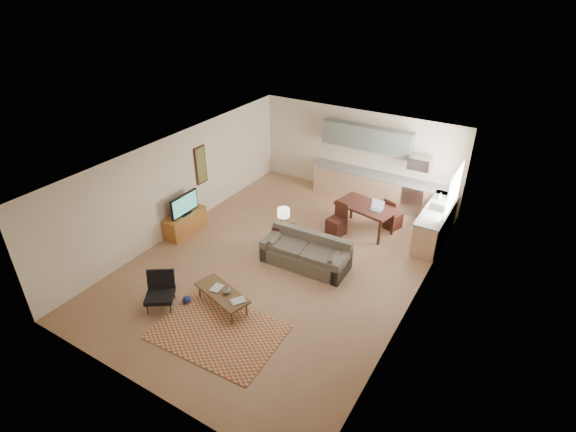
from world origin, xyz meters
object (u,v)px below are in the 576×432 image
Objects in this scene: sofa at (306,252)px; coffee_table at (222,299)px; armchair at (160,293)px; console_table at (284,236)px; dining_table at (365,218)px; tv_credenza at (185,223)px.

coffee_table is (-0.78, -2.27, -0.18)m from sofa.
coffee_table is 1.34m from armchair.
coffee_table is 2.11× the size of console_table.
sofa is at bearing 22.98° from armchair.
dining_table reaches higher than coffee_table.
sofa is 1.64× the size of coffee_table.
coffee_table is at bearing -34.37° from tv_credenza.
sofa is at bearing 5.79° from tv_credenza.
armchair is at bearing -124.62° from sofa.
console_table is (-0.10, 2.67, 0.12)m from coffee_table.
sofa is 2.40m from coffee_table.
coffee_table is 1.06× the size of tv_credenza.
sofa is 1.75× the size of tv_credenza.
tv_credenza is (-3.56, -0.36, -0.09)m from sofa.
sofa reaches higher than tv_credenza.
sofa is 2.33m from dining_table.
armchair is at bearing -126.38° from console_table.
tv_credenza reaches higher than coffee_table.
console_table is at bearing 15.94° from tv_credenza.
dining_table is (0.61, 2.25, 0.01)m from sofa.
console_table is (-0.87, 0.41, -0.07)m from sofa.
dining_table reaches higher than armchair.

